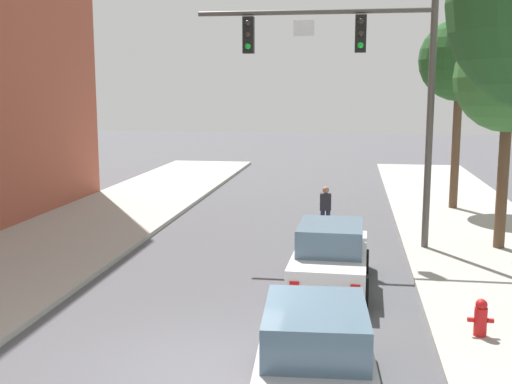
# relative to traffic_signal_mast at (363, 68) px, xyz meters

# --- Properties ---
(ground_plane) EXTENTS (120.00, 120.00, 0.00)m
(ground_plane) POSITION_rel_traffic_signal_mast_xyz_m (-2.65, -8.84, -5.36)
(ground_plane) COLOR #4C4C51
(traffic_signal_mast) EXTENTS (6.86, 0.38, 7.50)m
(traffic_signal_mast) POSITION_rel_traffic_signal_mast_xyz_m (0.00, 0.00, 0.00)
(traffic_signal_mast) COLOR #514C47
(traffic_signal_mast) RESTS_ON sidewalk_right
(car_lead_white) EXTENTS (1.92, 4.28, 1.60)m
(car_lead_white) POSITION_rel_traffic_signal_mast_xyz_m (-0.70, -3.84, -4.63)
(car_lead_white) COLOR silver
(car_lead_white) RESTS_ON ground
(car_following_silver) EXTENTS (2.02, 4.33, 1.60)m
(car_following_silver) POSITION_rel_traffic_signal_mast_xyz_m (-0.73, -9.69, -4.63)
(car_following_silver) COLOR #B7B7BC
(car_following_silver) RESTS_ON ground
(pedestrian_crossing_road) EXTENTS (0.36, 0.22, 1.64)m
(pedestrian_crossing_road) POSITION_rel_traffic_signal_mast_xyz_m (-1.05, 1.63, -4.44)
(pedestrian_crossing_road) COLOR #232847
(pedestrian_crossing_road) RESTS_ON ground
(fire_hydrant) EXTENTS (0.48, 0.24, 0.72)m
(fire_hydrant) POSITION_rel_traffic_signal_mast_xyz_m (2.23, -6.85, -4.85)
(fire_hydrant) COLOR red
(fire_hydrant) RESTS_ON sidewalk_right
(street_tree_second) EXTENTS (3.09, 3.09, 6.48)m
(street_tree_second) POSITION_rel_traffic_signal_mast_xyz_m (4.10, 0.28, -0.31)
(street_tree_second) COLOR brown
(street_tree_second) RESTS_ON sidewalk_right
(street_tree_third) EXTENTS (3.13, 3.13, 7.28)m
(street_tree_third) POSITION_rel_traffic_signal_mast_xyz_m (3.75, 6.64, 0.46)
(street_tree_third) COLOR brown
(street_tree_third) RESTS_ON sidewalk_right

